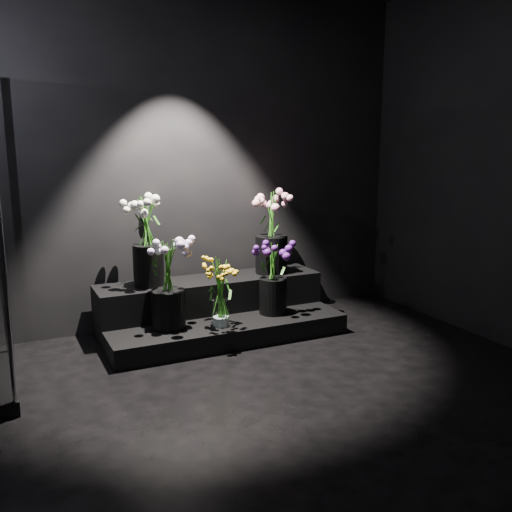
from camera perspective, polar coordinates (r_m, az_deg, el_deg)
floor at (r=3.37m, az=4.54°, el=-15.95°), size 4.00×4.00×0.00m
wall_back at (r=4.83m, az=-7.24°, el=9.66°), size 4.00×0.00×4.00m
display_riser at (r=4.72m, az=-4.02°, el=-5.46°), size 1.89×0.84×0.42m
bouquet_orange_bells at (r=4.32m, az=-3.59°, el=-3.51°), size 0.27×0.27×0.54m
bouquet_lilac at (r=4.28m, az=-8.85°, el=-2.21°), size 0.44×0.44×0.70m
bouquet_purple at (r=4.61m, az=1.72°, el=-1.59°), size 0.40×0.40×0.60m
bouquet_cream_roses at (r=4.52m, az=-10.81°, el=2.24°), size 0.41×0.41×0.71m
bouquet_pink_roses at (r=4.88m, az=1.57°, el=2.82°), size 0.50×0.50×0.69m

